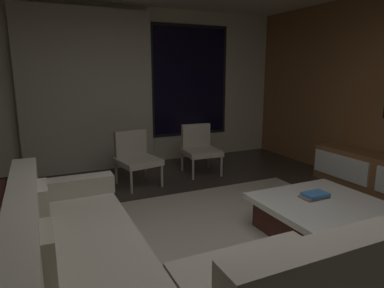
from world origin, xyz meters
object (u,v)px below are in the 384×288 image
(sectional_couch, at_px, (127,277))
(accent_chair_by_curtain, at_px, (136,155))
(coffee_table, at_px, (324,219))
(book_stack_on_coffee_table, at_px, (315,195))
(accent_chair_near_window, at_px, (199,146))

(sectional_couch, distance_m, accent_chair_by_curtain, 2.79)
(sectional_couch, distance_m, coffee_table, 2.07)
(book_stack_on_coffee_table, height_order, accent_chair_by_curtain, accent_chair_by_curtain)
(sectional_couch, relative_size, book_stack_on_coffee_table, 8.78)
(sectional_couch, xyz_separation_m, coffee_table, (2.05, 0.28, -0.10))
(sectional_couch, height_order, accent_chair_by_curtain, sectional_couch)
(coffee_table, distance_m, book_stack_on_coffee_table, 0.25)
(book_stack_on_coffee_table, relative_size, accent_chair_by_curtain, 0.36)
(accent_chair_near_window, bearing_deg, accent_chair_by_curtain, -172.76)
(coffee_table, bearing_deg, accent_chair_by_curtain, 117.56)
(coffee_table, height_order, accent_chair_near_window, accent_chair_near_window)
(sectional_couch, bearing_deg, accent_chair_near_window, 55.77)
(coffee_table, bearing_deg, book_stack_on_coffee_table, 86.12)
(sectional_couch, bearing_deg, book_stack_on_coffee_table, 11.92)
(sectional_couch, xyz_separation_m, book_stack_on_coffee_table, (2.06, 0.43, 0.09))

